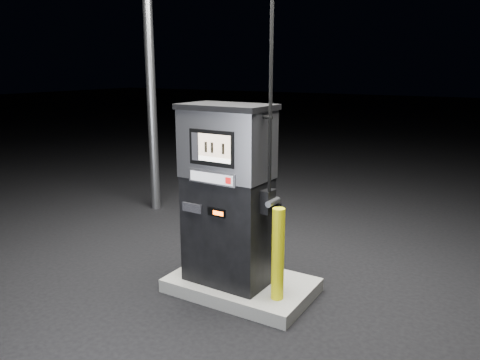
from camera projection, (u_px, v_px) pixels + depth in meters
The scene contains 5 objects.
ground at pixel (241, 291), 5.37m from camera, with size 80.00×80.00×0.00m, color black.
pump_island at pixel (241, 285), 5.35m from camera, with size 1.60×1.00×0.15m, color slate.
fuel_dispenser at pixel (228, 194), 5.07m from camera, with size 1.09×0.61×4.11m.
bollard_left at pixel (197, 228), 5.56m from camera, with size 0.13×0.13×0.99m, color yellow.
bollard_right at pixel (278, 254), 4.78m from camera, with size 0.13×0.13×0.98m, color yellow.
Camera 1 is at (2.51, -4.23, 2.51)m, focal length 35.00 mm.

